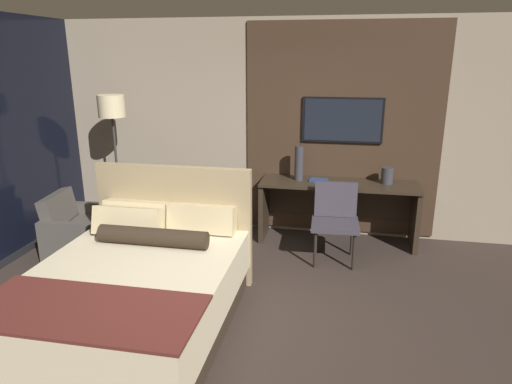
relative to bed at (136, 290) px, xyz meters
The scene contains 11 objects.
ground_plane 0.98m from the bed, ahead, with size 16.00×16.00×0.00m, color #332823.
wall_back_tv_panel 3.03m from the bed, 68.99° to the left, with size 7.20×0.09×2.80m.
bed is the anchor object (origin of this frame).
desk 2.90m from the bed, 54.45° to the left, with size 1.97×0.57×0.80m.
tv 3.30m from the bed, 56.92° to the left, with size 1.01×0.04×0.57m.
desk_chair 2.46m from the bed, 47.39° to the left, with size 0.56×0.55×0.91m.
armchair_by_window 1.90m from the bed, 134.07° to the left, with size 0.91×0.92×0.76m.
floor_lamp 2.70m from the bed, 120.05° to the left, with size 0.34×0.34×1.86m.
vase_tall 2.72m from the bed, 63.68° to the left, with size 0.11×0.11×0.44m.
vase_short 3.34m from the bed, 46.59° to the left, with size 0.15×0.15×0.21m.
book 2.77m from the bed, 58.52° to the left, with size 0.24×0.18×0.03m.
Camera 1 is at (0.80, -3.37, 2.34)m, focal length 32.00 mm.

